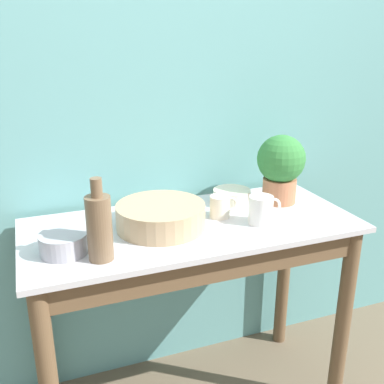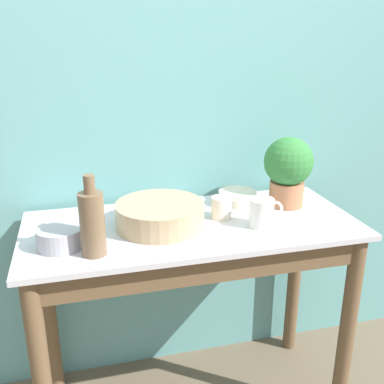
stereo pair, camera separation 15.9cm
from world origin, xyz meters
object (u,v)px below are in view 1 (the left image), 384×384
mug_cream (220,206)px  bowl_small_cream (232,196)px  bowl_small_steel (64,243)px  bowl_wash_large (161,216)px  potted_plant (281,165)px  bottle_tall (99,226)px  mug_white (261,210)px

mug_cream → bowl_small_cream: mug_cream is taller
bowl_small_steel → bowl_wash_large: bearing=13.4°
potted_plant → bowl_small_cream: potted_plant is taller
bowl_small_steel → mug_cream: bearing=9.7°
bowl_wash_large → bottle_tall: bearing=-146.0°
mug_white → mug_cream: 0.16m
mug_cream → bowl_small_cream: (0.10, 0.12, -0.01)m
bottle_tall → mug_white: bottle_tall is taller
mug_cream → bowl_small_steel: (-0.58, -0.10, -0.01)m
bottle_tall → bowl_small_cream: (0.58, 0.30, -0.08)m
potted_plant → mug_white: bearing=-136.0°
potted_plant → bowl_small_cream: size_ratio=1.83×
bottle_tall → bowl_small_cream: size_ratio=1.71×
bowl_wash_large → bowl_small_steel: bowl_wash_large is taller
bowl_wash_large → potted_plant: bearing=8.7°
potted_plant → bowl_wash_large: 0.54m
mug_white → bowl_small_cream: size_ratio=0.84×
mug_white → bowl_small_steel: size_ratio=0.84×
mug_cream → bowl_small_steel: bearing=-170.3°
mug_white → bowl_small_steel: bearing=179.3°
bowl_small_steel → potted_plant: bearing=10.6°
bowl_small_cream → mug_white: bearing=-87.4°
potted_plant → mug_white: (-0.18, -0.17, -0.10)m
bowl_small_cream → bowl_small_steel: bearing=-162.4°
bowl_small_steel → bowl_small_cream: 0.72m
mug_cream → bowl_small_steel: mug_cream is taller
bowl_wash_large → bowl_small_steel: (-0.34, -0.08, -0.01)m
mug_white → bowl_wash_large: bearing=165.8°
mug_cream → bowl_small_steel: 0.59m
bottle_tall → mug_cream: 0.51m
bowl_wash_large → mug_cream: 0.24m
bottle_tall → bowl_small_steel: (-0.10, 0.08, -0.07)m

